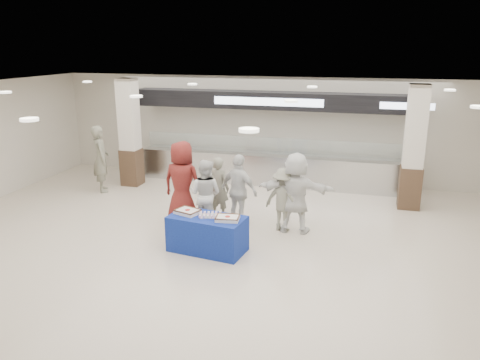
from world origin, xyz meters
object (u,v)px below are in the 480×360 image
(soldier_b, at_px, (284,200))
(cupcake_tray, at_px, (210,215))
(sheet_cake_right, at_px, (228,218))
(civilian_white, at_px, (295,193))
(display_table, at_px, (207,234))
(chef_short, at_px, (239,191))
(civilian_maroon, at_px, (182,183))
(sheet_cake_left, at_px, (188,211))
(soldier_bg, at_px, (101,159))
(soldier_a, at_px, (219,188))
(chef_tall, at_px, (205,194))

(soldier_b, bearing_deg, cupcake_tray, 69.06)
(sheet_cake_right, bearing_deg, civilian_white, 55.05)
(sheet_cake_right, bearing_deg, display_table, 171.06)
(chef_short, bearing_deg, civilian_maroon, 31.13)
(sheet_cake_left, bearing_deg, soldier_bg, 141.80)
(soldier_a, relative_size, soldier_bg, 0.79)
(soldier_a, xyz_separation_m, soldier_b, (1.68, -0.41, -0.03))
(civilian_maroon, height_order, chef_tall, civilian_maroon)
(sheet_cake_right, distance_m, civilian_white, 1.94)
(display_table, relative_size, soldier_bg, 0.80)
(civilian_white, bearing_deg, sheet_cake_right, 52.39)
(display_table, bearing_deg, sheet_cake_left, 178.73)
(soldier_a, height_order, chef_short, chef_short)
(cupcake_tray, bearing_deg, sheet_cake_left, 174.94)
(civilian_white, bearing_deg, display_table, 41.32)
(cupcake_tray, relative_size, civilian_white, 0.25)
(soldier_b, height_order, civilian_white, civilian_white)
(chef_tall, relative_size, chef_short, 0.95)
(chef_tall, bearing_deg, civilian_white, -163.60)
(chef_short, distance_m, soldier_b, 1.06)
(sheet_cake_right, xyz_separation_m, soldier_b, (0.85, 1.60, -0.06))
(display_table, height_order, chef_short, chef_short)
(civilian_maroon, distance_m, civilian_white, 2.66)
(sheet_cake_right, xyz_separation_m, civilian_maroon, (-1.54, 1.43, 0.20))
(chef_short, bearing_deg, cupcake_tray, 105.85)
(sheet_cake_left, xyz_separation_m, sheet_cake_right, (0.91, -0.15, -0.00))
(display_table, bearing_deg, sheet_cake_right, -0.87)
(civilian_maroon, height_order, chef_short, civilian_maroon)
(chef_tall, relative_size, soldier_b, 1.11)
(sheet_cake_left, bearing_deg, chef_tall, 90.43)
(cupcake_tray, distance_m, soldier_bg, 5.36)
(chef_tall, bearing_deg, cupcake_tray, 121.63)
(sheet_cake_right, height_order, chef_short, chef_short)
(chef_short, xyz_separation_m, soldier_bg, (-4.57, 1.57, 0.11))
(soldier_b, xyz_separation_m, soldier_bg, (-5.63, 1.59, 0.23))
(civilian_white, bearing_deg, soldier_a, -14.84)
(soldier_b, relative_size, civilian_white, 0.79)
(chef_short, bearing_deg, civilian_white, -158.34)
(display_table, height_order, civilian_maroon, civilian_maroon)
(soldier_a, bearing_deg, soldier_bg, -2.58)
(cupcake_tray, bearing_deg, civilian_white, 44.53)
(soldier_a, distance_m, soldier_b, 1.73)
(sheet_cake_left, distance_m, sheet_cake_right, 0.92)
(civilian_maroon, bearing_deg, sheet_cake_right, 142.63)
(civilian_maroon, bearing_deg, chef_tall, 171.77)
(cupcake_tray, bearing_deg, soldier_a, 102.77)
(display_table, distance_m, civilian_maroon, 1.84)
(civilian_maroon, height_order, soldier_a, civilian_maroon)
(display_table, distance_m, soldier_bg, 5.36)
(soldier_a, distance_m, chef_short, 0.74)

